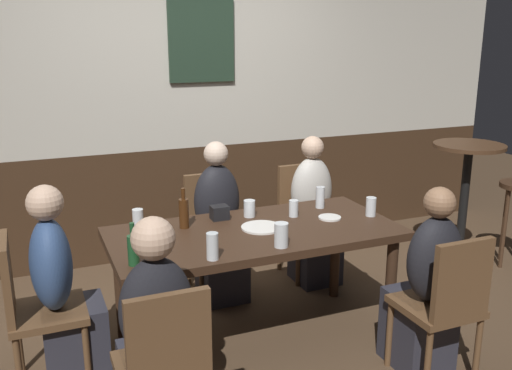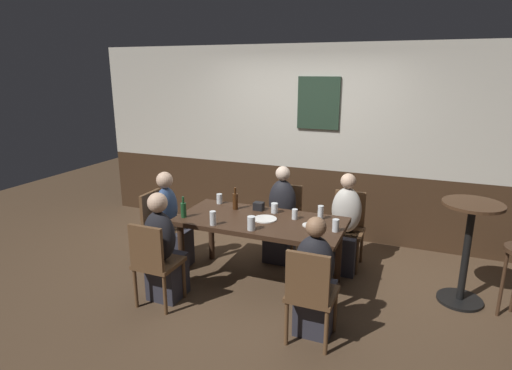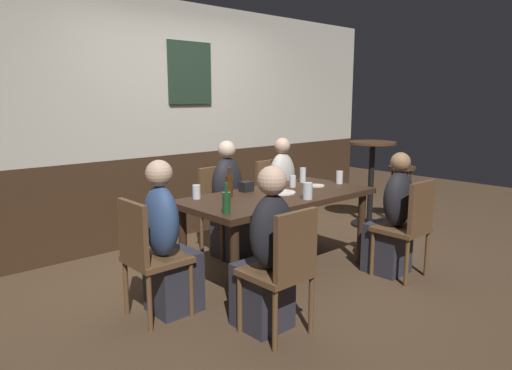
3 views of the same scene
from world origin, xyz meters
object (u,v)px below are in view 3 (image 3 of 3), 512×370
chair_head_west (148,253)px  beer_bottle_green (226,202)px  dining_table (278,203)px  person_mid_far (230,209)px  bar_stool (401,178)px  pint_glass_amber (303,176)px  tumbler_short (293,182)px  chair_mid_far (220,205)px  plate_white_large (281,192)px  condiment_caddy (246,187)px  side_bar_table (371,177)px  beer_glass_tall (308,192)px  person_left_near (267,262)px  plate_white_small (317,186)px  pint_glass_pale (196,193)px  chair_right_far (275,195)px  chair_left_near (284,266)px  person_right_near (392,224)px  chair_right_near (409,224)px  pint_glass_stout (339,178)px  beer_bottle_brown (229,185)px  person_head_west (168,250)px  beer_glass_half (264,184)px  highball_clear (274,199)px  person_right_far (285,198)px

chair_head_west → beer_bottle_green: 0.66m
dining_table → person_mid_far: 0.69m
dining_table → bar_stool: size_ratio=2.45×
dining_table → pint_glass_amber: (0.59, 0.24, 0.15)m
tumbler_short → chair_mid_far: bearing=115.7°
plate_white_large → condiment_caddy: size_ratio=2.29×
side_bar_table → beer_glass_tall: bearing=-160.1°
person_left_near → plate_white_small: bearing=27.6°
pint_glass_pale → plate_white_large: pint_glass_pale is taller
dining_table → chair_head_west: size_ratio=2.01×
dining_table → chair_right_far: 1.15m
chair_mid_far → bar_stool: size_ratio=1.22×
chair_left_near → beer_bottle_green: size_ratio=3.82×
chair_right_far → person_right_near: (0.00, -1.51, -0.03)m
pint_glass_amber → beer_glass_tall: bearing=-134.9°
chair_right_near → plate_white_large: size_ratio=3.50×
chair_right_far → side_bar_table: 1.32m
beer_glass_tall → beer_bottle_green: 0.82m
chair_right_near → chair_right_far: (0.00, 1.67, 0.00)m
chair_head_west → bar_stool: (3.77, 0.25, 0.07)m
condiment_caddy → bar_stool: condiment_caddy is taller
chair_right_far → pint_glass_stout: (0.03, -0.88, 0.30)m
chair_mid_far → tumbler_short: bearing=-64.3°
chair_left_near → dining_table: bearing=47.1°
beer_bottle_brown → person_head_west: bearing=-164.9°
chair_left_near → pint_glass_pale: bearing=83.7°
pint_glass_stout → bar_stool: 1.70m
chair_mid_far → beer_glass_half: 0.66m
plate_white_small → bar_stool: 1.96m
chair_left_near → bar_stool: bearing=18.5°
person_right_near → tumbler_short: 0.98m
highball_clear → pint_glass_pale: highball_clear is taller
person_right_near → beer_glass_tall: 0.89m
person_left_near → condiment_caddy: 1.19m
plate_white_small → bar_stool: plate_white_small is taller
person_left_near → highball_clear: size_ratio=7.75×
chair_right_far → side_bar_table: (1.24, -0.43, 0.12)m
chair_mid_far → person_left_near: person_left_near is taller
person_right_far → beer_bottle_green: (-1.56, -0.93, 0.35)m
chair_right_near → side_bar_table: side_bar_table is taller
person_mid_far → beer_bottle_green: size_ratio=5.05×
condiment_caddy → person_right_near: bearing=-46.1°
person_head_west → beer_bottle_green: (0.35, -0.26, 0.35)m
chair_right_far → tumbler_short: chair_right_far is taller
tumbler_short → beer_glass_half: same height
pint_glass_stout → highball_clear: 1.23m
chair_right_near → tumbler_short: size_ratio=7.99×
chair_left_near → pint_glass_amber: pint_glass_amber is taller
plate_white_small → person_mid_far: bearing=128.8°
chair_right_far → beer_glass_half: size_ratio=7.99×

